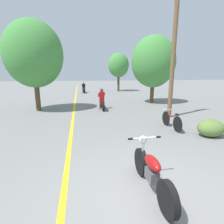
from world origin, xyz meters
TOP-DOWN VIEW (x-y plane):
  - ground_plane at (0.00, 0.00)m, footprint 120.00×120.00m
  - lane_stripe_center at (-1.70, 12.11)m, footprint 0.14×48.00m
  - utility_pole at (3.85, 6.18)m, footprint 1.10×0.24m
  - roadside_tree_right_near at (4.87, 11.12)m, footprint 3.68×3.31m
  - roadside_tree_right_far at (4.30, 21.72)m, footprint 2.92×2.63m
  - roadside_tree_left at (-4.08, 9.51)m, footprint 3.73×3.35m
  - roadside_bush at (3.89, 2.87)m, footprint 1.10×0.88m
  - motorcycle_foreground at (0.17, 0.15)m, footprint 0.79×2.04m
  - motorcycle_rider_lead at (0.27, 9.24)m, footprint 0.50×2.14m
  - motorcycle_rider_far at (-0.68, 20.42)m, footprint 0.50×2.08m
  - bicycle_parked at (2.85, 4.13)m, footprint 0.44×1.74m

SIDE VIEW (x-z plane):
  - ground_plane at x=0.00m, z-range 0.00..0.00m
  - lane_stripe_center at x=-1.70m, z-range 0.00..0.01m
  - roadside_bush at x=3.89m, z-range 0.00..0.70m
  - bicycle_parked at x=2.85m, z-range -0.03..0.78m
  - motorcycle_foreground at x=0.17m, z-range -0.08..0.98m
  - motorcycle_rider_far at x=-0.68m, z-range -0.17..1.20m
  - motorcycle_rider_lead at x=0.27m, z-range -0.19..1.29m
  - roadside_tree_right_near at x=4.87m, z-range 0.66..6.23m
  - utility_pole at x=3.85m, z-range 0.09..7.09m
  - roadside_tree_right_far at x=4.30m, z-range 0.96..6.29m
  - roadside_tree_left at x=-4.08m, z-range 0.78..6.64m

